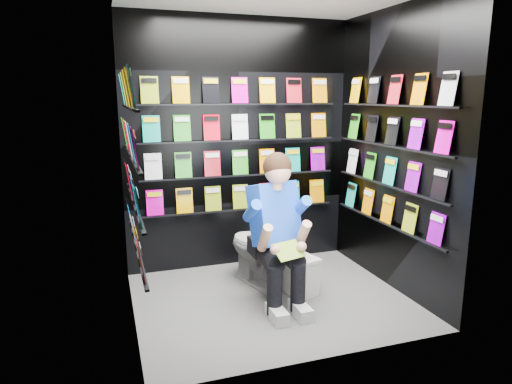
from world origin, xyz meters
name	(u,v)px	position (x,y,z in m)	size (l,w,h in m)	color
floor	(272,300)	(0.00, 0.00, 0.00)	(2.40, 2.40, 0.00)	slate
wall_back	(239,145)	(0.00, 1.00, 1.30)	(2.40, 0.04, 2.60)	black
wall_front	(327,176)	(0.00, -1.00, 1.30)	(2.40, 0.04, 2.60)	black
wall_left	(126,163)	(-1.20, 0.00, 1.30)	(0.04, 2.00, 2.60)	black
wall_right	(394,151)	(1.20, 0.00, 1.30)	(0.04, 2.00, 2.60)	black
comics_back	(240,145)	(0.00, 0.97, 1.31)	(2.10, 0.06, 1.37)	red
comics_left	(130,163)	(-1.17, 0.00, 1.31)	(0.06, 1.70, 1.37)	red
comics_right	(391,151)	(1.17, 0.00, 1.31)	(0.06, 1.70, 1.37)	red
toilet	(259,247)	(0.01, 0.39, 0.37)	(0.42, 0.75, 0.73)	white
longbox	(295,274)	(0.28, 0.12, 0.16)	(0.24, 0.43, 0.32)	white
longbox_lid	(296,257)	(0.28, 0.12, 0.34)	(0.26, 0.45, 0.03)	white
reader	(273,215)	(0.01, 0.01, 0.79)	(0.55, 0.80, 1.48)	blue
held_comic	(288,250)	(0.01, -0.34, 0.58)	(0.26, 0.01, 0.18)	green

